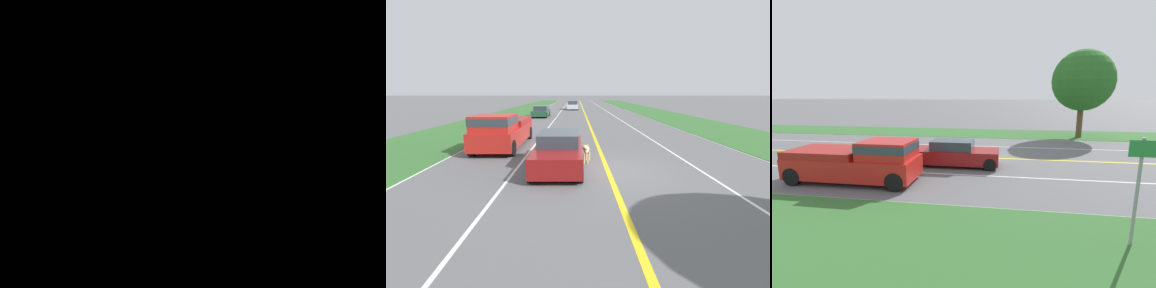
% 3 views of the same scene
% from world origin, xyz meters
% --- Properties ---
extents(ground_plane, '(400.00, 400.00, 0.00)m').
position_xyz_m(ground_plane, '(0.00, 0.00, 0.00)').
color(ground_plane, '#5B5B5E').
extents(centre_divider_line, '(0.18, 160.00, 0.01)m').
position_xyz_m(centre_divider_line, '(0.00, 0.00, 0.00)').
color(centre_divider_line, yellow).
rests_on(centre_divider_line, ground).
extents(lane_edge_line_right, '(0.14, 160.00, 0.01)m').
position_xyz_m(lane_edge_line_right, '(7.00, 0.00, 0.00)').
color(lane_edge_line_right, white).
rests_on(lane_edge_line_right, ground).
extents(lane_dash_same_dir, '(0.10, 160.00, 0.01)m').
position_xyz_m(lane_dash_same_dir, '(3.50, 0.00, 0.00)').
color(lane_dash_same_dir, white).
rests_on(lane_dash_same_dir, ground).
extents(lane_dash_oncoming, '(0.10, 160.00, 0.01)m').
position_xyz_m(lane_dash_oncoming, '(-3.50, 0.00, 0.00)').
color(lane_dash_oncoming, white).
rests_on(lane_dash_oncoming, ground).
extents(ego_car, '(1.81, 4.52, 1.36)m').
position_xyz_m(ego_car, '(1.87, -0.64, 0.64)').
color(ego_car, maroon).
rests_on(ego_car, ground).
extents(dog, '(0.38, 1.15, 0.84)m').
position_xyz_m(dog, '(0.77, -1.14, 0.53)').
color(dog, '#D1B784').
rests_on(dog, ground).
extents(pickup_truck, '(2.09, 5.55, 1.85)m').
position_xyz_m(pickup_truck, '(5.07, -4.26, 0.94)').
color(pickup_truck, red).
rests_on(pickup_truck, ground).
extents(car_trailing_near, '(1.81, 4.23, 1.30)m').
position_xyz_m(car_trailing_near, '(5.38, -21.41, 0.61)').
color(car_trailing_near, '#1E472D').
rests_on(car_trailing_near, ground).
extents(car_trailing_mid, '(1.87, 4.43, 1.43)m').
position_xyz_m(car_trailing_mid, '(1.77, -34.19, 0.66)').
color(car_trailing_mid, silver).
rests_on(car_trailing_mid, ground).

